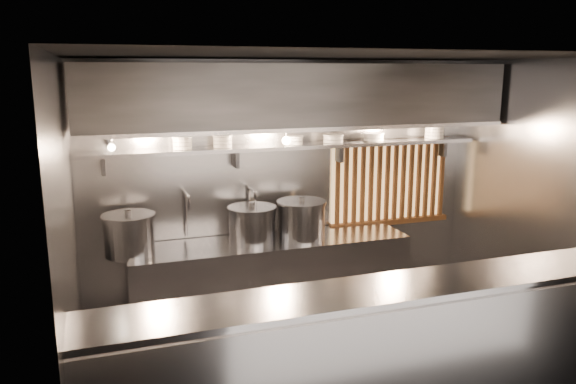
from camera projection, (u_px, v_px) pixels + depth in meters
floor at (337, 364)px, 5.24m from camera, size 4.50×4.50×0.00m
ceiling at (344, 56)px, 4.65m from camera, size 4.50×4.50×0.00m
wall_back at (286, 187)px, 6.34m from camera, size 4.50×0.00×4.50m
wall_left at (68, 244)px, 4.24m from camera, size 0.00×3.00×3.00m
wall_right at (545, 200)px, 5.66m from camera, size 0.00×3.00×3.00m
serving_counter at (390, 357)px, 4.24m from camera, size 4.50×0.56×1.13m
cooking_bench at (271, 280)px, 6.10m from camera, size 3.00×0.70×0.90m
bowl_shelf at (291, 146)px, 6.07m from camera, size 4.40×0.34×0.04m
exhaust_hood at (299, 96)px, 5.75m from camera, size 4.40×0.81×0.65m
wood_screen at (390, 182)px, 6.71m from camera, size 1.56×0.09×1.04m
faucet_left at (186, 205)px, 5.87m from camera, size 0.04×0.30×0.50m
faucet_right at (251, 200)px, 6.09m from camera, size 0.04×0.30×0.50m
heat_lamp at (108, 141)px, 5.00m from camera, size 0.25×0.35×0.20m
pendant_bulb at (286, 140)px, 5.91m from camera, size 0.09×0.09×0.19m
stock_pot_left at (129, 234)px, 5.52m from camera, size 0.65×0.65×0.45m
stock_pot_mid at (301, 220)px, 6.03m from camera, size 0.60×0.60×0.46m
stock_pot_right at (252, 224)px, 5.92m from camera, size 0.68×0.68×0.42m
bowl_stack_0 at (182, 143)px, 5.68m from camera, size 0.21×0.21×0.13m
bowl_stack_1 at (223, 141)px, 5.81m from camera, size 0.21×0.21×0.13m
bowl_stack_2 at (294, 140)px, 6.06m from camera, size 0.21×0.21×0.09m
bowl_stack_3 at (333, 138)px, 6.21m from camera, size 0.24×0.24×0.09m
bowl_stack_4 at (374, 137)px, 6.36m from camera, size 0.24×0.24×0.09m
bowl_stack_5 at (434, 131)px, 6.61m from camera, size 0.24×0.24×0.17m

